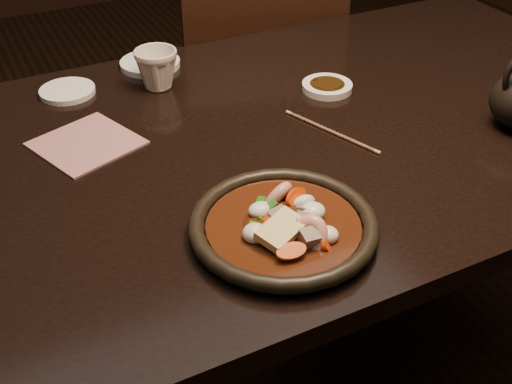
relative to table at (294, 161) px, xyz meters
name	(u,v)px	position (x,y,z in m)	size (l,w,h in m)	color
floor	(285,380)	(0.00, 0.00, -0.67)	(5.00, 6.00, 0.01)	black
table	(294,161)	(0.00, 0.00, 0.00)	(1.60, 0.90, 0.75)	black
chair	(256,70)	(0.25, 0.66, -0.13)	(0.57, 0.57, 0.99)	black
plate	(283,226)	(-0.18, -0.27, 0.09)	(0.28, 0.28, 0.03)	black
stirfry	(286,224)	(-0.17, -0.27, 0.10)	(0.14, 0.19, 0.06)	#351609
soy_dish	(327,87)	(0.13, 0.10, 0.08)	(0.10, 0.10, 0.01)	white
saucer_left	(67,91)	(-0.35, 0.33, 0.08)	(0.11, 0.11, 0.01)	white
saucer_right	(150,63)	(-0.16, 0.38, 0.08)	(0.13, 0.13, 0.01)	white
tea_cup	(157,68)	(-0.18, 0.28, 0.12)	(0.09, 0.08, 0.09)	beige
chopsticks	(331,131)	(0.05, -0.05, 0.08)	(0.08, 0.21, 0.01)	tan
napkin	(87,143)	(-0.37, 0.12, 0.08)	(0.16, 0.16, 0.00)	#9F6562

